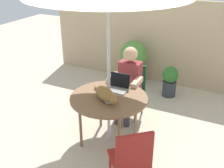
% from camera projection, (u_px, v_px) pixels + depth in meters
% --- Properties ---
extents(ground_plane, '(14.00, 14.00, 0.00)m').
position_uv_depth(ground_plane, '(109.00, 140.00, 4.01)').
color(ground_plane, beige).
extents(fence_back, '(4.82, 0.08, 1.73)m').
position_uv_depth(fence_back, '(160.00, 42.00, 5.53)').
color(fence_back, tan).
rests_on(fence_back, ground).
extents(patio_table, '(1.06, 1.06, 0.73)m').
position_uv_depth(patio_table, '(109.00, 101.00, 3.72)').
color(patio_table, brown).
rests_on(patio_table, ground).
extents(chair_occupied, '(0.40, 0.40, 0.88)m').
position_uv_depth(chair_occupied, '(132.00, 87.00, 4.48)').
color(chair_occupied, '#194C2D').
rests_on(chair_occupied, ground).
extents(chair_empty, '(0.56, 0.56, 0.88)m').
position_uv_depth(chair_empty, '(131.00, 157.00, 2.92)').
color(chair_empty, maroon).
rests_on(chair_empty, ground).
extents(person_seated, '(0.48, 0.48, 1.22)m').
position_uv_depth(person_seated, '(128.00, 81.00, 4.28)').
color(person_seated, maroon).
rests_on(person_seated, ground).
extents(laptop, '(0.30, 0.25, 0.21)m').
position_uv_depth(laptop, '(118.00, 85.00, 3.89)').
color(laptop, gray).
rests_on(laptop, patio_table).
extents(cat, '(0.54, 0.45, 0.17)m').
position_uv_depth(cat, '(106.00, 95.00, 3.57)').
color(cat, olive).
rests_on(cat, patio_table).
extents(potted_plant_near_fence, '(0.53, 0.53, 0.93)m').
position_uv_depth(potted_plant_near_fence, '(133.00, 60.00, 5.53)').
color(potted_plant_near_fence, '#33383D').
rests_on(potted_plant_near_fence, ground).
extents(potted_plant_by_chair, '(0.30, 0.30, 0.60)m').
position_uv_depth(potted_plant_by_chair, '(170.00, 80.00, 5.15)').
color(potted_plant_by_chair, '#33383D').
rests_on(potted_plant_by_chair, ground).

